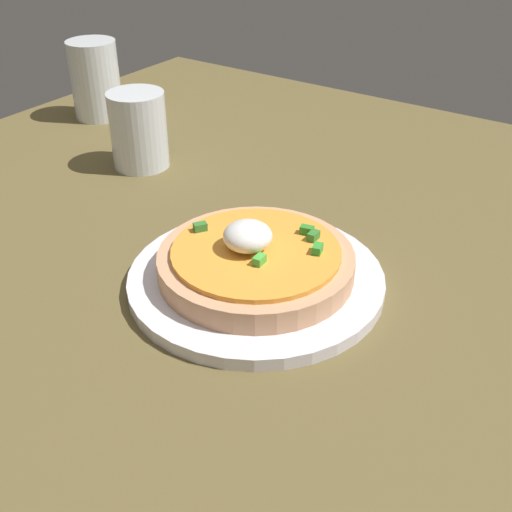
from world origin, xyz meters
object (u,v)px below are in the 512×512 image
at_px(plate, 256,279).
at_px(pizza, 256,260).
at_px(cup_near, 139,134).
at_px(cup_far, 96,82).

height_order(plate, pizza, pizza).
distance_m(cup_near, cup_far, 0.21).
distance_m(plate, pizza, 0.02).
distance_m(plate, cup_far, 0.52).
bearing_deg(pizza, plate, -76.39).
distance_m(pizza, cup_far, 0.52).
bearing_deg(cup_far, cup_near, -118.50).
relative_size(cup_near, cup_far, 0.85).
bearing_deg(cup_near, plate, -116.78).
distance_m(plate, cup_near, 0.32).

